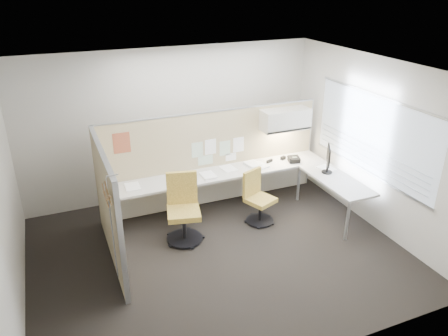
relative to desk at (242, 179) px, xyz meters
name	(u,v)px	position (x,y,z in m)	size (l,w,h in m)	color
floor	(218,253)	(-0.93, -1.13, -0.61)	(5.50, 4.50, 0.01)	black
ceiling	(216,71)	(-0.93, -1.13, 2.20)	(5.50, 4.50, 0.01)	white
wall_back	(172,124)	(-0.93, 1.12, 0.80)	(5.50, 0.02, 2.80)	beige
wall_front	(302,258)	(-0.93, -3.38, 0.80)	(5.50, 0.02, 2.80)	beige
wall_left	(3,207)	(-3.68, -1.13, 0.80)	(0.02, 4.50, 2.80)	beige
wall_right	(373,144)	(1.82, -1.13, 0.80)	(0.02, 4.50, 2.80)	beige
window_pane	(373,135)	(1.79, -1.13, 0.95)	(0.01, 2.80, 1.30)	#AAB6C6
partition_back	(213,158)	(-0.38, 0.47, 0.27)	(4.10, 0.06, 1.75)	tan
partition_left	(108,207)	(-2.43, -0.63, 0.27)	(0.06, 2.20, 1.75)	tan
desk	(242,179)	(0.00, 0.00, 0.00)	(4.00, 2.07, 0.73)	beige
overhead_bin	(285,119)	(0.97, 0.26, 0.91)	(0.90, 0.36, 0.38)	beige
task_light_strip	(284,130)	(0.97, 0.26, 0.70)	(0.60, 0.06, 0.02)	#FFEABF
pinned_papers	(217,150)	(-0.30, 0.44, 0.43)	(1.01, 0.00, 0.47)	#8CBF8C
poster	(122,143)	(-1.98, 0.44, 0.82)	(0.28, 0.00, 0.35)	#F2501E
chair_left	(183,210)	(-1.27, -0.52, -0.09)	(0.61, 0.63, 1.09)	black
chair_right	(257,199)	(0.06, -0.49, -0.18)	(0.55, 0.57, 0.91)	black
monitor	(328,158)	(1.37, -0.59, 0.40)	(0.26, 0.40, 0.48)	black
phone	(294,159)	(1.07, 0.05, 0.18)	(0.25, 0.23, 0.12)	black
stapler	(269,161)	(0.65, 0.21, 0.15)	(0.14, 0.04, 0.05)	black
tape_dispenser	(283,158)	(0.95, 0.23, 0.16)	(0.10, 0.06, 0.06)	black
coat_hook	(108,204)	(-2.51, -1.55, 0.81)	(0.18, 0.47, 1.39)	silver
paper_stack_0	(132,187)	(-1.92, 0.15, 0.14)	(0.23, 0.30, 0.03)	white
paper_stack_1	(181,180)	(-1.10, 0.12, 0.14)	(0.23, 0.30, 0.02)	white
paper_stack_2	(208,176)	(-0.62, 0.07, 0.15)	(0.23, 0.30, 0.04)	white
paper_stack_3	(228,169)	(-0.17, 0.23, 0.14)	(0.23, 0.30, 0.01)	white
paper_stack_4	(260,166)	(0.40, 0.11, 0.14)	(0.23, 0.30, 0.03)	white
paper_stack_5	(326,169)	(1.45, -0.46, 0.14)	(0.23, 0.30, 0.02)	white
paper_stack_6	(253,164)	(0.31, 0.20, 0.15)	(0.23, 0.30, 0.04)	white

